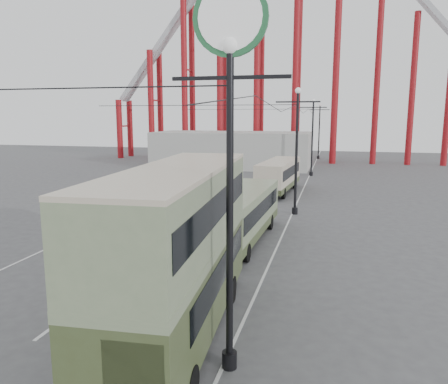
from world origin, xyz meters
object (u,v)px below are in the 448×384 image
(single_decker_green, at_px, (243,213))
(double_decker_bus, at_px, (179,244))
(lamp_post_near, at_px, (230,95))
(pedestrian, at_px, (150,247))
(single_decker_cream, at_px, (279,175))

(single_decker_green, bearing_deg, double_decker_bus, -86.51)
(lamp_post_near, height_order, pedestrian, lamp_post_near)
(lamp_post_near, bearing_deg, single_decker_cream, 94.56)
(single_decker_cream, relative_size, pedestrian, 5.17)
(double_decker_bus, xyz_separation_m, single_decker_cream, (-0.37, 28.67, -1.47))
(single_decker_green, height_order, pedestrian, single_decker_green)
(lamp_post_near, xyz_separation_m, single_decker_cream, (-2.40, 30.09, -6.13))
(double_decker_bus, bearing_deg, single_decker_green, 87.75)
(single_decker_cream, bearing_deg, lamp_post_near, -81.10)
(single_decker_green, bearing_deg, pedestrian, -120.65)
(single_decker_green, xyz_separation_m, single_decker_cream, (-0.05, 17.12, 0.05))
(lamp_post_near, height_order, double_decker_bus, lamp_post_near)
(lamp_post_near, relative_size, single_decker_cream, 1.07)
(single_decker_cream, distance_m, pedestrian, 22.80)
(lamp_post_near, bearing_deg, single_decker_green, 100.25)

